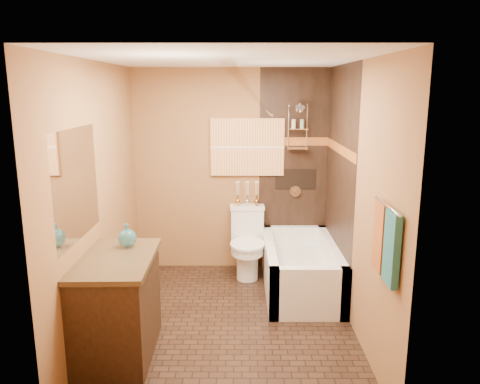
{
  "coord_description": "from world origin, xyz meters",
  "views": [
    {
      "loc": [
        0.13,
        -4.22,
        2.25
      ],
      "look_at": [
        0.11,
        0.4,
        1.23
      ],
      "focal_mm": 35.0,
      "sensor_mm": 36.0,
      "label": 1
    }
  ],
  "objects_px": {
    "sunset_painting": "(247,147)",
    "vanity": "(117,306)",
    "bathtub": "(301,272)",
    "toilet": "(247,242)"
  },
  "relations": [
    {
      "from": "sunset_painting",
      "to": "bathtub",
      "type": "relative_size",
      "value": 0.6
    },
    {
      "from": "toilet",
      "to": "vanity",
      "type": "xyz_separation_m",
      "value": [
        -1.12,
        -1.77,
        0.02
      ]
    },
    {
      "from": "toilet",
      "to": "vanity",
      "type": "distance_m",
      "value": 2.1
    },
    {
      "from": "bathtub",
      "to": "toilet",
      "type": "bearing_deg",
      "value": 142.99
    },
    {
      "from": "sunset_painting",
      "to": "toilet",
      "type": "bearing_deg",
      "value": -90.0
    },
    {
      "from": "bathtub",
      "to": "sunset_painting",
      "type": "bearing_deg",
      "value": 129.61
    },
    {
      "from": "sunset_painting",
      "to": "toilet",
      "type": "relative_size",
      "value": 1.08
    },
    {
      "from": "bathtub",
      "to": "vanity",
      "type": "distance_m",
      "value": 2.18
    },
    {
      "from": "sunset_painting",
      "to": "vanity",
      "type": "relative_size",
      "value": 0.88
    },
    {
      "from": "sunset_painting",
      "to": "toilet",
      "type": "distance_m",
      "value": 1.16
    }
  ]
}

